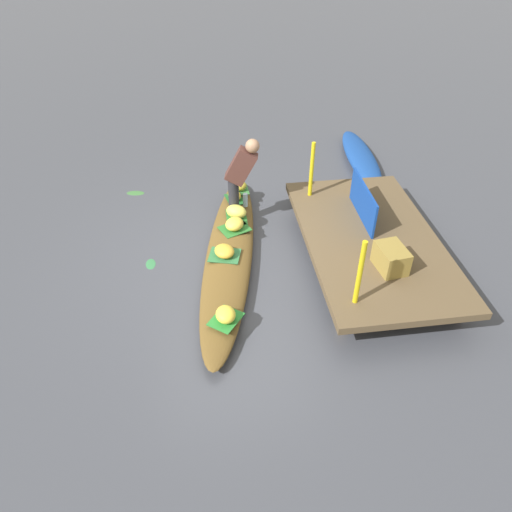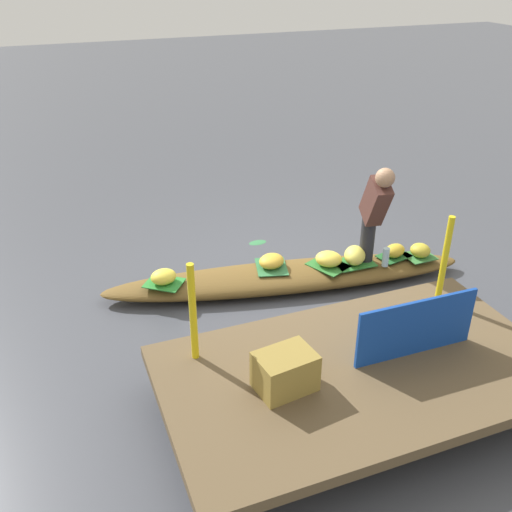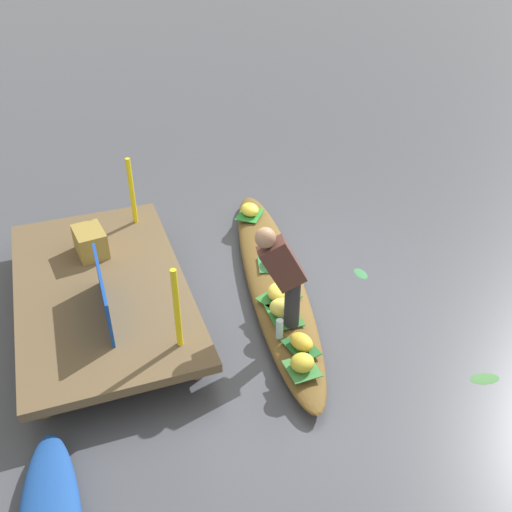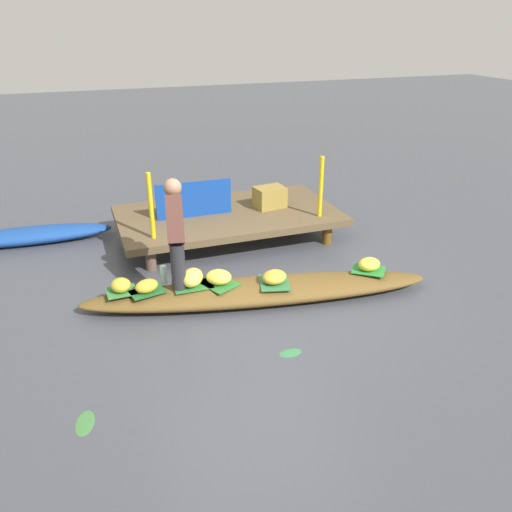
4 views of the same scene
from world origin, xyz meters
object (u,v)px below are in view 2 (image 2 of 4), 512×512
Objects in this scene: vendor_boat at (287,277)px; banana_bunch_4 at (164,277)px; water_bottle at (386,257)px; produce_crate at (285,371)px; banana_bunch_0 at (329,259)px; banana_bunch_2 at (395,251)px; vendor_person at (375,209)px; banana_bunch_3 at (272,261)px; market_banner at (416,328)px; banana_bunch_5 at (420,250)px; banana_bunch_1 at (355,255)px.

banana_bunch_4 reaches higher than vendor_boat.
water_bottle reaches higher than vendor_boat.
produce_crate reaches higher than vendor_boat.
banana_bunch_0 is at bearing 174.97° from vendor_boat.
vendor_person is (0.38, 0.07, 0.61)m from banana_bunch_2.
banana_bunch_2 and banana_bunch_3 have the same top height.
banana_bunch_4 is at bearing -51.69° from market_banner.
banana_bunch_0 is 1.27× the size of banana_bunch_5.
produce_crate is (1.63, 1.78, 0.21)m from banana_bunch_1.
market_banner is at bearing 52.62° from banana_bunch_5.
banana_bunch_3 is 0.68× the size of produce_crate.
water_bottle is (-2.39, 0.51, 0.03)m from banana_bunch_4.
banana_bunch_5 is (-2.88, 0.47, -0.00)m from banana_bunch_4.
banana_bunch_1 is at bearing 176.61° from vendor_boat.
banana_bunch_5 is (-1.53, 0.31, 0.20)m from vendor_boat.
banana_bunch_4 is (2.10, -0.34, -0.02)m from banana_bunch_1.
banana_bunch_4 is at bearing -10.97° from vendor_person.
banana_bunch_1 is 0.94m from banana_bunch_3.
banana_bunch_1 is at bearing -132.58° from produce_crate.
produce_crate reaches higher than banana_bunch_3.
banana_bunch_5 is 0.19× the size of vendor_person.
banana_bunch_0 is at bearing -9.89° from banana_bunch_5.
produce_crate is at bearing 43.63° from vendor_person.
market_banner reaches higher than vendor_boat.
banana_bunch_1 is (-0.30, 0.06, 0.02)m from banana_bunch_0.
market_banner is (0.47, 1.77, 0.32)m from banana_bunch_1.
water_bottle is (-1.20, 0.43, 0.03)m from banana_bunch_3.
banana_bunch_2 is 2.03m from market_banner.
banana_bunch_4 is 0.62× the size of produce_crate.
market_banner reaches higher than water_bottle.
banana_bunch_1 is 1.37× the size of banana_bunch_5.
banana_bunch_1 is at bearing -2.56° from banana_bunch_2.
produce_crate is (0.89, 1.96, 0.43)m from vendor_boat.
banana_bunch_4 is at bearing -77.61° from produce_crate.
banana_bunch_1 is 1.86m from market_banner.
vendor_person reaches higher than banana_bunch_5.
banana_bunch_2 is 0.29m from banana_bunch_5.
banana_bunch_4 is (1.35, -0.16, 0.20)m from vendor_boat.
banana_bunch_3 is at bearing -109.77° from produce_crate.
market_banner is at bearing 127.65° from banana_bunch_4.
water_bottle is at bearing 160.41° from banana_bunch_3.
water_bottle is at bearing 153.82° from vendor_person.
vendor_person is 1.10× the size of market_banner.
banana_bunch_1 is 2.13m from banana_bunch_4.
market_banner reaches higher than produce_crate.
banana_bunch_2 is 0.90× the size of banana_bunch_3.
water_bottle reaches higher than banana_bunch_5.
banana_bunch_5 is at bearing 170.71° from banana_bunch_4.
banana_bunch_4 is 2.18m from produce_crate.
market_banner is at bearing 64.46° from water_bottle.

